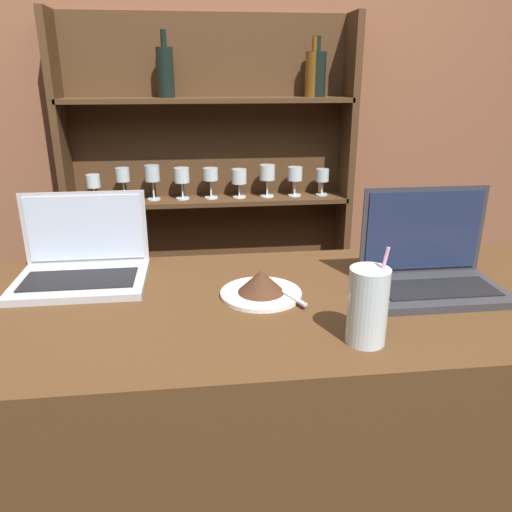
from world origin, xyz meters
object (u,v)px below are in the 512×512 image
(laptop_far, at_px, (431,266))
(water_glass, at_px, (368,306))
(laptop_near, at_px, (82,263))
(cake_plate, at_px, (261,286))

(laptop_far, height_order, water_glass, laptop_far)
(laptop_near, distance_m, cake_plate, 0.47)
(cake_plate, bearing_deg, water_glass, -53.96)
(laptop_near, height_order, laptop_far, laptop_far)
(laptop_near, relative_size, water_glass, 1.63)
(cake_plate, bearing_deg, laptop_far, -0.30)
(laptop_far, height_order, cake_plate, laptop_far)
(water_glass, bearing_deg, cake_plate, 126.04)
(laptop_near, height_order, cake_plate, laptop_near)
(cake_plate, relative_size, water_glass, 0.99)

